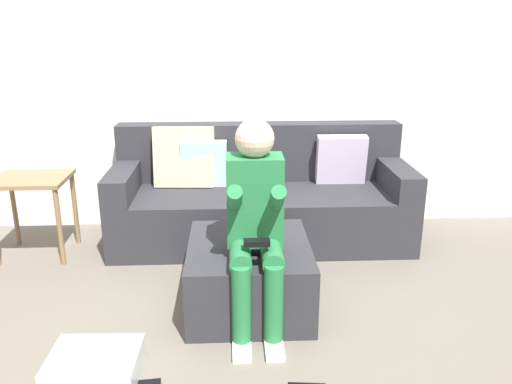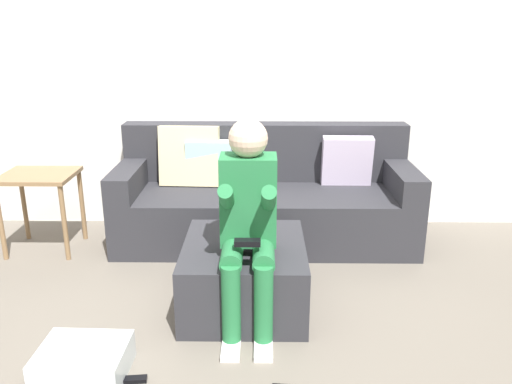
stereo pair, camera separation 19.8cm
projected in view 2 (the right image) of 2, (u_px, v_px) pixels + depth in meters
name	position (u px, v px, depth m)	size (l,w,h in m)	color
ground_plane	(216.00, 357.00, 2.74)	(7.28, 7.28, 0.00)	#6B6359
wall_back	(233.00, 80.00, 4.29)	(5.60, 0.10, 2.46)	white
couch_sectional	(264.00, 199.00, 4.18)	(2.31, 0.84, 0.90)	#2D2D33
ottoman	(244.00, 275.00, 3.20)	(0.73, 0.82, 0.41)	#2D2D33
person_seated	(248.00, 215.00, 2.88)	(0.31, 0.60, 1.18)	#26723F
storage_bin	(84.00, 361.00, 2.58)	(0.43, 0.35, 0.15)	silver
side_table	(40.00, 187.00, 3.91)	(0.53, 0.45, 0.61)	olive
remote_by_storage_bin	(127.00, 380.00, 2.55)	(0.19, 0.04, 0.02)	black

